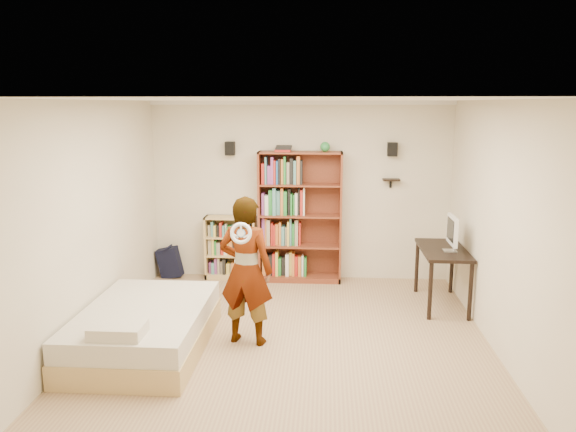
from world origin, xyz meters
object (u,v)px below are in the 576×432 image
Objects in this scene: computer_desk at (442,277)px; daybed at (144,323)px; person at (246,271)px; tall_bookshelf at (300,217)px; low_bookshelf at (231,248)px.

computer_desk reaches higher than daybed.
daybed is at bearing 24.47° from person.
tall_bookshelf is 2.24m from computer_desk.
computer_desk is at bearing 24.61° from daybed.
computer_desk is at bearing -18.24° from low_bookshelf.
low_bookshelf reaches higher than computer_desk.
low_bookshelf is at bearing 161.76° from computer_desk.
tall_bookshelf is at bearing -1.92° from low_bookshelf.
person is at bearing -76.20° from low_bookshelf.
low_bookshelf is 0.48× the size of daybed.
daybed is (-3.52, -1.61, -0.10)m from computer_desk.
tall_bookshelf is 1.17× the size of person.
person is (1.09, 0.26, 0.54)m from daybed.
tall_bookshelf is 3.09m from daybed.
daybed is at bearing -155.39° from computer_desk.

